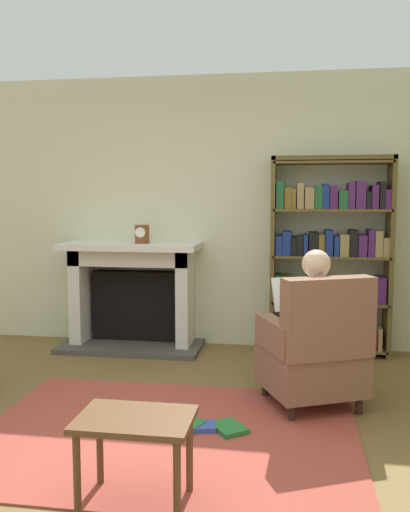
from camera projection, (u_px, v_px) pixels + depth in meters
name	position (u px, v px, depth m)	size (l,w,h in m)	color
ground	(156.00, 457.00, 3.18)	(14.00, 14.00, 0.00)	brown
back_wall	(216.00, 212.00, 5.54)	(5.60, 0.10, 2.70)	beige
area_rug	(167.00, 434.00, 3.47)	(2.40, 1.80, 0.01)	#A34236
fireplace	(134.00, 291.00, 5.50)	(1.39, 0.64, 1.05)	#4C4742
mantel_clock	(142.00, 234.00, 5.32)	(0.14, 0.14, 0.18)	brown
bookshelf	(330.00, 258.00, 5.19)	(1.12, 0.32, 1.88)	brown
armchair_reading	(315.00, 350.00, 3.87)	(0.84, 0.83, 0.97)	#331E14
seated_reader	(309.00, 320.00, 3.96)	(0.51, 0.60, 1.14)	white
side_table	(135.00, 431.00, 2.64)	(0.56, 0.39, 0.45)	brown
scattered_books	(186.00, 425.00, 3.56)	(0.90, 0.34, 0.04)	#334CA5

